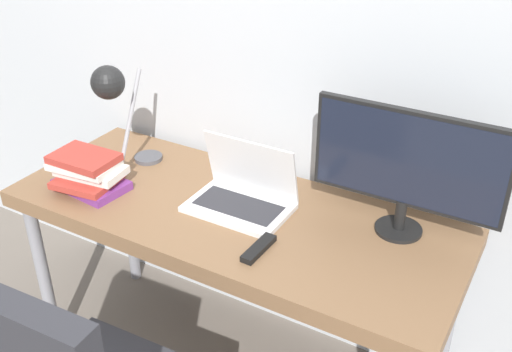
{
  "coord_description": "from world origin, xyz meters",
  "views": [
    {
      "loc": [
        0.93,
        -1.14,
        1.88
      ],
      "look_at": [
        0.11,
        0.28,
        0.95
      ],
      "focal_mm": 42.0,
      "sensor_mm": 36.0,
      "label": 1
    }
  ],
  "objects_px": {
    "desk_lamp": "(114,93)",
    "book_stack": "(88,173)",
    "monitor": "(408,164)",
    "laptop": "(243,194)"
  },
  "relations": [
    {
      "from": "desk_lamp",
      "to": "monitor",
      "type": "bearing_deg",
      "value": 9.27
    },
    {
      "from": "monitor",
      "to": "laptop",
      "type": "bearing_deg",
      "value": -166.16
    },
    {
      "from": "monitor",
      "to": "book_stack",
      "type": "relative_size",
      "value": 2.2
    },
    {
      "from": "laptop",
      "to": "desk_lamp",
      "type": "bearing_deg",
      "value": -175.55
    },
    {
      "from": "desk_lamp",
      "to": "book_stack",
      "type": "distance_m",
      "value": 0.3
    },
    {
      "from": "book_stack",
      "to": "monitor",
      "type": "bearing_deg",
      "value": 15.8
    },
    {
      "from": "monitor",
      "to": "desk_lamp",
      "type": "xyz_separation_m",
      "value": [
        -1.02,
        -0.17,
        0.09
      ]
    },
    {
      "from": "book_stack",
      "to": "laptop",
      "type": "bearing_deg",
      "value": 17.62
    },
    {
      "from": "laptop",
      "to": "desk_lamp",
      "type": "xyz_separation_m",
      "value": [
        -0.5,
        -0.04,
        0.28
      ]
    },
    {
      "from": "desk_lamp",
      "to": "book_stack",
      "type": "height_order",
      "value": "desk_lamp"
    }
  ]
}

